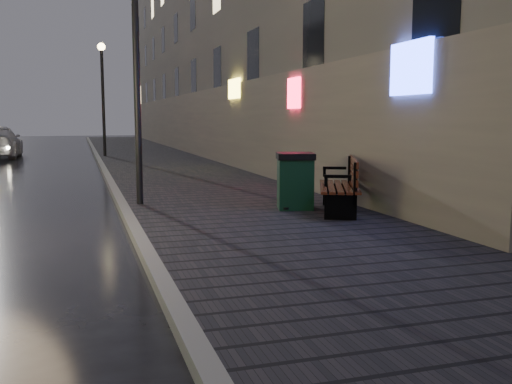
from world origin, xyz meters
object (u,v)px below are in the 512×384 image
(lamp_near, at_px, (136,42))
(trash_bin, at_px, (295,180))
(lamp_far, at_px, (103,85))
(bench, at_px, (343,185))

(lamp_near, xyz_separation_m, trash_bin, (2.91, -1.58, -2.77))
(lamp_far, distance_m, bench, 18.84)
(lamp_near, height_order, trash_bin, lamp_near)
(lamp_near, distance_m, bench, 5.12)
(trash_bin, bearing_deg, bench, -28.70)
(lamp_near, distance_m, lamp_far, 16.00)
(lamp_near, xyz_separation_m, lamp_far, (0.00, 16.00, 0.00))
(lamp_near, height_order, bench, lamp_near)
(lamp_far, xyz_separation_m, trash_bin, (2.91, -17.58, -2.77))
(lamp_far, distance_m, trash_bin, 18.03)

